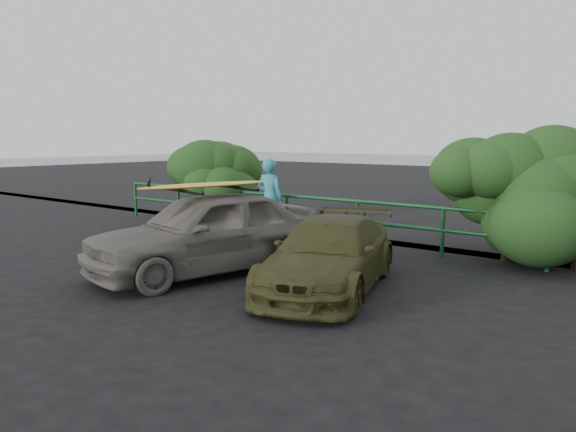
% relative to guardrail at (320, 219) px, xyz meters
% --- Properties ---
extents(ground, '(80.00, 80.00, 0.00)m').
position_rel_guardrail_xyz_m(ground, '(0.00, -5.00, -0.52)').
color(ground, black).
extents(guardrail, '(14.00, 0.08, 1.04)m').
position_rel_guardrail_xyz_m(guardrail, '(0.00, 0.00, 0.00)').
color(guardrail, '#154A23').
rests_on(guardrail, ground).
extents(shrub_left, '(3.20, 2.40, 2.05)m').
position_rel_guardrail_xyz_m(shrub_left, '(-4.80, 0.40, 0.51)').
color(shrub_left, '#23491A').
rests_on(shrub_left, ground).
extents(shrub_right, '(3.20, 2.40, 2.43)m').
position_rel_guardrail_xyz_m(shrub_right, '(5.00, 0.50, 0.70)').
color(shrub_right, '#23491A').
rests_on(shrub_right, ground).
extents(sedan, '(2.70, 4.65, 1.49)m').
position_rel_guardrail_xyz_m(sedan, '(0.24, -3.85, 0.22)').
color(sedan, slate).
rests_on(sedan, ground).
extents(olive_vehicle, '(2.72, 4.17, 1.12)m').
position_rel_guardrail_xyz_m(olive_vehicle, '(2.57, -3.43, 0.04)').
color(olive_vehicle, '#3C3D1B').
rests_on(olive_vehicle, ground).
extents(man, '(0.73, 0.51, 1.92)m').
position_rel_guardrail_xyz_m(man, '(-1.12, -0.49, 0.44)').
color(man, teal).
rests_on(man, ground).
extents(roof_rack, '(1.82, 1.46, 0.05)m').
position_rel_guardrail_xyz_m(roof_rack, '(0.24, -3.85, 0.99)').
color(roof_rack, black).
rests_on(roof_rack, sedan).
extents(surfboard, '(1.12, 2.66, 0.08)m').
position_rel_guardrail_xyz_m(surfboard, '(0.24, -3.85, 1.06)').
color(surfboard, gold).
rests_on(surfboard, roof_rack).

